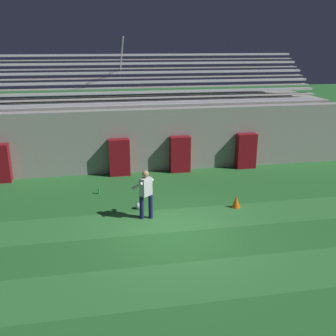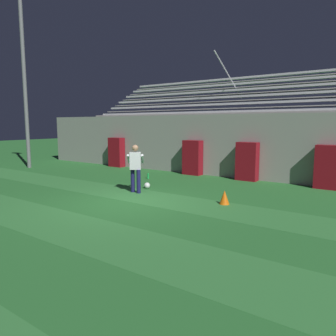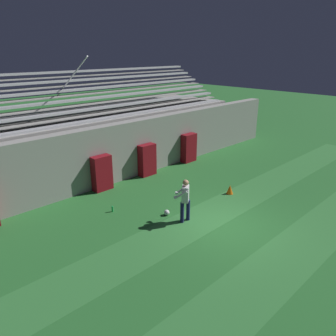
{
  "view_description": "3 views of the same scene",
  "coord_description": "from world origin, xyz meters",
  "px_view_note": "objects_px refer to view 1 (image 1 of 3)",
  "views": [
    {
      "loc": [
        -2.27,
        -10.57,
        5.6
      ],
      "look_at": [
        0.25,
        2.98,
        1.16
      ],
      "focal_mm": 42.0,
      "sensor_mm": 36.0,
      "label": 1
    },
    {
      "loc": [
        6.68,
        -7.09,
        2.38
      ],
      "look_at": [
        0.14,
        1.93,
        0.87
      ],
      "focal_mm": 35.0,
      "sensor_mm": 36.0,
      "label": 2
    },
    {
      "loc": [
        -8.83,
        -6.06,
        6.05
      ],
      "look_at": [
        -0.04,
        3.0,
        1.49
      ],
      "focal_mm": 35.0,
      "sensor_mm": 36.0,
      "label": 3
    }
  ],
  "objects_px": {
    "padding_pillar_gate_right": "(180,154)",
    "padding_pillar_far_right": "(246,151)",
    "padding_pillar_gate_left": "(119,157)",
    "soccer_ball": "(139,206)",
    "traffic_cone": "(236,202)",
    "goalkeeper": "(145,191)",
    "water_bottle": "(99,191)"
  },
  "relations": [
    {
      "from": "water_bottle",
      "to": "padding_pillar_gate_right",
      "type": "bearing_deg",
      "value": 30.16
    },
    {
      "from": "padding_pillar_gate_left",
      "to": "water_bottle",
      "type": "bearing_deg",
      "value": -114.32
    },
    {
      "from": "padding_pillar_gate_left",
      "to": "soccer_ball",
      "type": "xyz_separation_m",
      "value": [
        0.39,
        -3.83,
        -0.7
      ]
    },
    {
      "from": "goalkeeper",
      "to": "traffic_cone",
      "type": "relative_size",
      "value": 3.98
    },
    {
      "from": "padding_pillar_gate_left",
      "to": "soccer_ball",
      "type": "distance_m",
      "value": 3.91
    },
    {
      "from": "padding_pillar_gate_right",
      "to": "soccer_ball",
      "type": "bearing_deg",
      "value": -121.09
    },
    {
      "from": "traffic_cone",
      "to": "water_bottle",
      "type": "relative_size",
      "value": 1.75
    },
    {
      "from": "soccer_ball",
      "to": "water_bottle",
      "type": "distance_m",
      "value": 2.17
    },
    {
      "from": "padding_pillar_gate_right",
      "to": "soccer_ball",
      "type": "height_order",
      "value": "padding_pillar_gate_right"
    },
    {
      "from": "soccer_ball",
      "to": "padding_pillar_gate_left",
      "type": "bearing_deg",
      "value": 95.81
    },
    {
      "from": "padding_pillar_far_right",
      "to": "goalkeeper",
      "type": "height_order",
      "value": "goalkeeper"
    },
    {
      "from": "padding_pillar_far_right",
      "to": "traffic_cone",
      "type": "relative_size",
      "value": 3.85
    },
    {
      "from": "padding_pillar_far_right",
      "to": "soccer_ball",
      "type": "bearing_deg",
      "value": -144.81
    },
    {
      "from": "padding_pillar_gate_left",
      "to": "water_bottle",
      "type": "height_order",
      "value": "padding_pillar_gate_left"
    },
    {
      "from": "traffic_cone",
      "to": "water_bottle",
      "type": "xyz_separation_m",
      "value": [
        -4.76,
        2.22,
        -0.09
      ]
    },
    {
      "from": "goalkeeper",
      "to": "water_bottle",
      "type": "relative_size",
      "value": 6.96
    },
    {
      "from": "goalkeeper",
      "to": "water_bottle",
      "type": "height_order",
      "value": "goalkeeper"
    },
    {
      "from": "padding_pillar_gate_left",
      "to": "padding_pillar_gate_right",
      "type": "height_order",
      "value": "same"
    },
    {
      "from": "padding_pillar_gate_left",
      "to": "traffic_cone",
      "type": "height_order",
      "value": "padding_pillar_gate_left"
    },
    {
      "from": "soccer_ball",
      "to": "traffic_cone",
      "type": "distance_m",
      "value": 3.45
    },
    {
      "from": "padding_pillar_gate_right",
      "to": "goalkeeper",
      "type": "height_order",
      "value": "goalkeeper"
    },
    {
      "from": "padding_pillar_gate_right",
      "to": "padding_pillar_far_right",
      "type": "height_order",
      "value": "same"
    },
    {
      "from": "goalkeeper",
      "to": "water_bottle",
      "type": "bearing_deg",
      "value": 120.97
    },
    {
      "from": "goalkeeper",
      "to": "padding_pillar_gate_right",
      "type": "bearing_deg",
      "value": 65.04
    },
    {
      "from": "soccer_ball",
      "to": "traffic_cone",
      "type": "xyz_separation_m",
      "value": [
        3.41,
        -0.51,
        0.1
      ]
    },
    {
      "from": "padding_pillar_gate_right",
      "to": "padding_pillar_gate_left",
      "type": "bearing_deg",
      "value": 180.0
    },
    {
      "from": "padding_pillar_gate_left",
      "to": "traffic_cone",
      "type": "xyz_separation_m",
      "value": [
        3.8,
        -4.34,
        -0.6
      ]
    },
    {
      "from": "goalkeeper",
      "to": "padding_pillar_gate_left",
      "type": "bearing_deg",
      "value": 96.69
    },
    {
      "from": "padding_pillar_gate_left",
      "to": "water_bottle",
      "type": "distance_m",
      "value": 2.43
    },
    {
      "from": "water_bottle",
      "to": "padding_pillar_gate_left",
      "type": "bearing_deg",
      "value": 65.68
    },
    {
      "from": "traffic_cone",
      "to": "goalkeeper",
      "type": "bearing_deg",
      "value": -174.92
    },
    {
      "from": "padding_pillar_gate_left",
      "to": "padding_pillar_far_right",
      "type": "distance_m",
      "value": 5.82
    }
  ]
}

